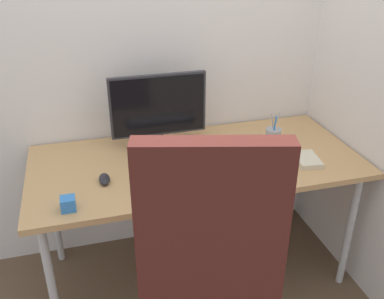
{
  "coord_description": "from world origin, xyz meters",
  "views": [
    {
      "loc": [
        -0.54,
        -1.87,
        1.79
      ],
      "look_at": [
        -0.04,
        -0.08,
        0.84
      ],
      "focal_mm": 40.42,
      "sensor_mm": 36.0,
      "label": 1
    }
  ],
  "objects": [
    {
      "name": "wall_back",
      "position": [
        0.0,
        0.41,
        1.4
      ],
      "size": [
        3.5,
        0.04,
        2.8
      ],
      "primitive_type": "cube",
      "color": "white",
      "rests_on": "ground_plane"
    },
    {
      "name": "monitor",
      "position": [
        -0.15,
        0.21,
        0.96
      ],
      "size": [
        0.51,
        0.12,
        0.4
      ],
      "color": "#333338",
      "rests_on": "desk"
    },
    {
      "name": "desk",
      "position": [
        0.0,
        0.0,
        0.68
      ],
      "size": [
        1.67,
        0.77,
        0.74
      ],
      "color": "tan",
      "rests_on": "ground_plane"
    },
    {
      "name": "desk_clamp_accessory",
      "position": [
        -0.64,
        -0.28,
        0.76
      ],
      "size": [
        0.06,
        0.06,
        0.06
      ],
      "primitive_type": "cube",
      "color": "#337FD8",
      "rests_on": "desk"
    },
    {
      "name": "office_chair",
      "position": [
        -0.19,
        -0.81,
        0.67
      ],
      "size": [
        0.66,
        0.65,
        1.31
      ],
      "color": "black",
      "rests_on": "ground_plane"
    },
    {
      "name": "notebook",
      "position": [
        0.53,
        -0.17,
        0.75
      ],
      "size": [
        0.13,
        0.18,
        0.03
      ],
      "primitive_type": "cube",
      "rotation": [
        0.0,
        0.0,
        -0.14
      ],
      "color": "beige",
      "rests_on": "desk"
    },
    {
      "name": "ground_plane",
      "position": [
        0.0,
        0.0,
        0.0
      ],
      "size": [
        8.0,
        8.0,
        0.0
      ],
      "primitive_type": "plane",
      "color": "brown"
    },
    {
      "name": "keyboard",
      "position": [
        -0.08,
        -0.13,
        0.74
      ],
      "size": [
        0.4,
        0.13,
        0.02
      ],
      "color": "black",
      "rests_on": "desk"
    },
    {
      "name": "mouse",
      "position": [
        -0.47,
        -0.1,
        0.75
      ],
      "size": [
        0.05,
        0.1,
        0.03
      ],
      "primitive_type": "ellipsoid",
      "rotation": [
        0.0,
        0.0,
        -0.03
      ],
      "color": "black",
      "rests_on": "desk"
    },
    {
      "name": "pen_holder",
      "position": [
        0.46,
        0.07,
        0.78
      ],
      "size": [
        0.08,
        0.08,
        0.18
      ],
      "color": "#9EA0A5",
      "rests_on": "desk"
    }
  ]
}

